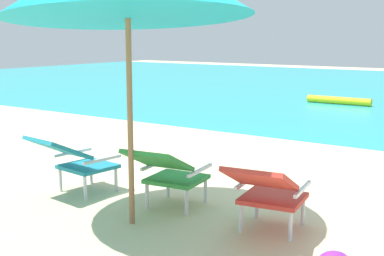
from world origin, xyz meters
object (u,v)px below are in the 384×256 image
(swim_buoy, at_px, (339,100))
(lounge_chair_right, at_px, (267,190))
(lounge_chair_left, at_px, (74,158))
(lounge_chair_center, at_px, (168,171))

(swim_buoy, bearing_deg, lounge_chair_right, -74.72)
(swim_buoy, distance_m, lounge_chair_left, 8.95)
(swim_buoy, bearing_deg, lounge_chair_center, -81.37)
(lounge_chair_left, distance_m, lounge_chair_center, 1.15)
(lounge_chair_left, bearing_deg, lounge_chair_center, 7.29)
(lounge_chair_center, xyz_separation_m, lounge_chair_right, (1.08, -0.03, 0.00))
(lounge_chair_center, height_order, lounge_chair_right, same)
(swim_buoy, height_order, lounge_chair_center, lounge_chair_center)
(swim_buoy, xyz_separation_m, lounge_chair_left, (0.19, -8.94, 0.31))
(lounge_chair_right, bearing_deg, swim_buoy, 105.28)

